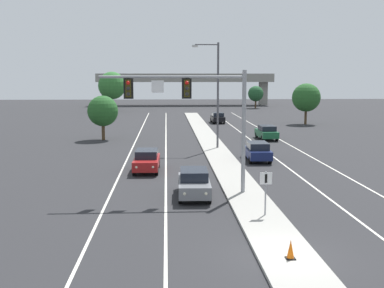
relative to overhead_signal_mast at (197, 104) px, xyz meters
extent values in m
plane|color=#28282B|center=(2.86, -10.02, -5.38)|extent=(260.00, 260.00, 0.00)
cube|color=#9E9B93|center=(2.86, 7.98, -5.31)|extent=(2.40, 110.00, 0.15)
cube|color=silver|center=(-1.84, 14.98, -5.38)|extent=(0.14, 100.00, 0.01)
cube|color=silver|center=(7.56, 14.98, -5.38)|extent=(0.14, 100.00, 0.01)
cube|color=silver|center=(-5.14, 14.98, -5.38)|extent=(0.14, 100.00, 0.01)
cube|color=silver|center=(10.86, 14.98, -5.38)|extent=(0.14, 100.00, 0.01)
cylinder|color=gray|center=(2.75, 0.01, -1.63)|extent=(0.24, 0.24, 7.20)
cylinder|color=gray|center=(-1.43, 0.01, 1.57)|extent=(8.35, 0.16, 0.16)
cube|color=black|center=(-0.59, 0.05, 0.92)|extent=(0.56, 0.06, 1.20)
cube|color=#38330F|center=(-0.59, 0.01, 0.92)|extent=(0.32, 0.32, 1.00)
sphere|color=red|center=(-0.59, -0.16, 1.24)|extent=(0.22, 0.22, 0.22)
sphere|color=#282828|center=(-0.59, -0.16, 0.92)|extent=(0.22, 0.22, 0.22)
sphere|color=#282828|center=(-0.59, -0.16, 0.60)|extent=(0.22, 0.22, 0.22)
cube|color=black|center=(-3.93, 0.05, 0.92)|extent=(0.56, 0.06, 1.20)
cube|color=#38330F|center=(-3.93, 0.01, 0.92)|extent=(0.32, 0.32, 1.00)
sphere|color=red|center=(-3.93, -0.16, 1.24)|extent=(0.22, 0.22, 0.22)
sphere|color=#282828|center=(-3.93, -0.16, 0.92)|extent=(0.22, 0.22, 0.22)
sphere|color=#282828|center=(-3.93, -0.16, 0.60)|extent=(0.22, 0.22, 0.22)
cube|color=white|center=(-2.26, -0.01, 1.02)|extent=(0.70, 0.04, 0.70)
cylinder|color=gray|center=(3.10, -4.80, -4.13)|extent=(0.08, 0.08, 2.20)
cube|color=white|center=(3.10, -4.83, -3.38)|extent=(0.60, 0.03, 0.60)
cube|color=black|center=(3.10, -4.85, -3.38)|extent=(0.12, 0.01, 0.44)
cylinder|color=#4C4C51|center=(3.16, 18.09, -0.23)|extent=(0.20, 0.20, 10.00)
cylinder|color=#4C4C51|center=(2.06, 18.09, 4.57)|extent=(2.20, 0.12, 0.12)
cube|color=#B7B7B2|center=(0.96, 18.09, 4.42)|extent=(0.56, 0.28, 0.20)
cube|color=slate|center=(-0.20, -0.41, -4.71)|extent=(1.91, 4.44, 0.70)
cube|color=black|center=(-0.19, -0.19, -4.08)|extent=(1.64, 2.42, 0.56)
sphere|color=#EAE5C6|center=(0.33, -2.61, -4.66)|extent=(0.18, 0.18, 0.18)
sphere|color=#EAE5C6|center=(-0.83, -2.58, -4.66)|extent=(0.18, 0.18, 0.18)
cylinder|color=black|center=(0.57, -1.93, -5.06)|extent=(0.24, 0.65, 0.64)
cylinder|color=black|center=(-1.03, -1.89, -5.06)|extent=(0.24, 0.65, 0.64)
cylinder|color=black|center=(0.64, 1.07, -5.06)|extent=(0.24, 0.65, 0.64)
cylinder|color=black|center=(-0.96, 1.11, -5.06)|extent=(0.24, 0.65, 0.64)
cube|color=maroon|center=(-3.26, 7.39, -4.71)|extent=(1.91, 4.44, 0.70)
cube|color=black|center=(-3.25, 7.61, -4.08)|extent=(1.64, 2.41, 0.56)
sphere|color=#EAE5C6|center=(-2.74, 5.20, -4.66)|extent=(0.18, 0.18, 0.18)
sphere|color=#EAE5C6|center=(-3.89, 5.22, -4.66)|extent=(0.18, 0.18, 0.18)
cylinder|color=black|center=(-2.49, 5.87, -5.06)|extent=(0.24, 0.65, 0.64)
cylinder|color=black|center=(-4.09, 5.91, -5.06)|extent=(0.24, 0.65, 0.64)
cylinder|color=black|center=(-2.42, 8.87, -5.06)|extent=(0.24, 0.65, 0.64)
cylinder|color=black|center=(-4.02, 8.91, -5.06)|extent=(0.24, 0.65, 0.64)
cube|color=#141E4C|center=(5.77, 11.47, -4.71)|extent=(1.85, 4.42, 0.70)
cube|color=black|center=(5.77, 11.25, -4.08)|extent=(1.61, 2.40, 0.56)
sphere|color=#EAE5C6|center=(5.22, 13.66, -4.66)|extent=(0.18, 0.18, 0.18)
sphere|color=#EAE5C6|center=(6.37, 13.64, -4.66)|extent=(0.18, 0.18, 0.18)
cylinder|color=black|center=(4.99, 12.98, -5.06)|extent=(0.23, 0.64, 0.64)
cylinder|color=black|center=(6.59, 12.96, -5.06)|extent=(0.23, 0.64, 0.64)
cylinder|color=black|center=(4.95, 9.98, -5.06)|extent=(0.23, 0.64, 0.64)
cylinder|color=black|center=(6.55, 9.96, -5.06)|extent=(0.23, 0.64, 0.64)
cube|color=#195633|center=(9.37, 24.92, -4.71)|extent=(1.91, 4.44, 0.70)
cube|color=black|center=(9.38, 24.70, -4.08)|extent=(1.64, 2.41, 0.56)
sphere|color=#EAE5C6|center=(8.74, 27.09, -4.66)|extent=(0.18, 0.18, 0.18)
sphere|color=#EAE5C6|center=(9.89, 27.12, -4.66)|extent=(0.18, 0.18, 0.18)
cylinder|color=black|center=(8.53, 26.40, -5.06)|extent=(0.24, 0.65, 0.64)
cylinder|color=black|center=(10.13, 26.44, -5.06)|extent=(0.24, 0.65, 0.64)
cylinder|color=black|center=(8.61, 23.40, -5.06)|extent=(0.24, 0.65, 0.64)
cylinder|color=black|center=(10.21, 23.44, -5.06)|extent=(0.24, 0.65, 0.64)
cube|color=black|center=(5.95, 44.34, -4.71)|extent=(1.88, 4.43, 0.70)
cube|color=black|center=(5.96, 44.12, -4.08)|extent=(1.63, 2.41, 0.56)
sphere|color=#EAE5C6|center=(5.33, 46.51, -4.66)|extent=(0.18, 0.18, 0.18)
sphere|color=#EAE5C6|center=(6.49, 46.53, -4.66)|extent=(0.18, 0.18, 0.18)
cylinder|color=black|center=(5.12, 45.82, -5.06)|extent=(0.23, 0.64, 0.64)
cylinder|color=black|center=(6.72, 45.85, -5.06)|extent=(0.23, 0.64, 0.64)
cylinder|color=black|center=(5.18, 42.82, -5.06)|extent=(0.23, 0.64, 0.64)
cylinder|color=black|center=(6.78, 42.85, -5.06)|extent=(0.23, 0.64, 0.64)
cube|color=black|center=(2.87, -10.63, -5.21)|extent=(0.36, 0.36, 0.04)
cone|color=orange|center=(2.87, -10.63, -4.84)|extent=(0.28, 0.28, 0.70)
cube|color=gray|center=(2.86, 89.87, 0.82)|extent=(42.40, 6.40, 1.10)
cube|color=gray|center=(2.86, 86.87, 1.82)|extent=(42.40, 0.36, 0.90)
cube|color=gray|center=(-16.34, 89.87, -2.56)|extent=(1.80, 2.40, 5.65)
cube|color=gray|center=(22.06, 89.87, -2.56)|extent=(1.80, 2.40, 5.65)
cylinder|color=#4C3823|center=(18.68, 41.71, -4.25)|extent=(0.36, 0.36, 2.26)
sphere|color=#235623|center=(18.68, 41.71, -1.46)|extent=(4.14, 4.14, 4.14)
cylinder|color=#4C3823|center=(-8.78, 25.61, -4.46)|extent=(0.36, 0.36, 1.85)
sphere|color=#235623|center=(-8.78, 25.61, -2.18)|extent=(3.38, 3.38, 3.38)
cylinder|color=#4C3823|center=(-12.50, 68.73, -3.89)|extent=(0.36, 0.36, 2.99)
sphere|color=#2D6B2D|center=(-12.50, 68.73, -0.20)|extent=(5.47, 5.47, 5.47)
cylinder|color=#4C3823|center=(17.90, 77.46, -4.45)|extent=(0.36, 0.36, 1.86)
sphere|color=#1E4C28|center=(17.90, 77.46, -2.17)|extent=(3.39, 3.39, 3.39)
camera|label=1|loc=(-1.77, -27.78, 1.60)|focal=44.98mm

